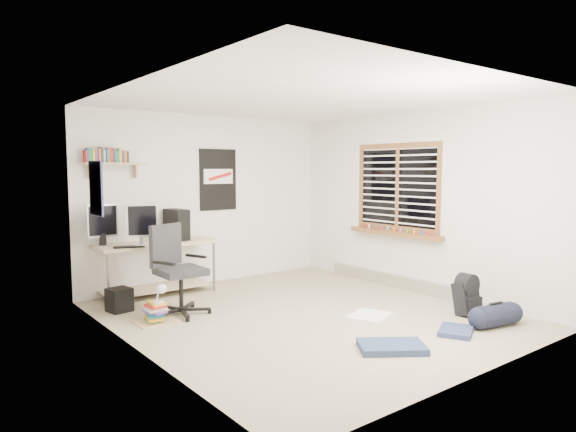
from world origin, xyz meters
TOP-DOWN VIEW (x-y plane):
  - floor at (0.00, 0.00)m, footprint 4.00×4.50m
  - ceiling at (0.00, 0.00)m, footprint 4.00×4.50m
  - back_wall at (0.00, 2.25)m, footprint 4.00×0.01m
  - left_wall at (-2.00, 0.00)m, footprint 0.01×4.50m
  - right_wall at (2.00, 0.00)m, footprint 0.01×4.50m
  - desk at (-0.97, 2.00)m, footprint 1.73×1.13m
  - monitor_left at (-1.67, 2.00)m, footprint 0.39×0.10m
  - monitor_right at (-1.28, 1.72)m, footprint 0.40×0.20m
  - pc_tower at (-0.66, 2.00)m, footprint 0.23×0.42m
  - keyboard at (-1.44, 1.71)m, footprint 0.39×0.23m
  - speaker_left at (-1.67, 2.00)m, footprint 0.11×0.11m
  - speaker_right at (-0.93, 1.96)m, footprint 0.09×0.09m
  - office_chair at (-1.13, 0.91)m, footprint 0.91×0.91m
  - wall_shelf at (-1.45, 2.14)m, footprint 0.80×0.22m
  - poster_back_wall at (0.15, 2.23)m, footprint 0.62×0.03m
  - poster_left_wall at (-1.99, 1.20)m, footprint 0.02×0.42m
  - window at (1.95, 0.30)m, footprint 0.10×1.50m
  - baseboard_heater at (1.96, 0.30)m, footprint 0.08×2.50m
  - backpack at (1.51, -1.16)m, footprint 0.30×0.24m
  - duffel_bag at (1.36, -1.62)m, footprint 0.29×0.29m
  - tshirt at (0.51, -0.55)m, footprint 0.58×0.53m
  - jeans_a at (-0.10, -1.41)m, footprint 0.73×0.67m
  - jeans_b at (0.82, -1.49)m, footprint 0.53×0.48m
  - book_stack at (-1.50, 0.79)m, footprint 0.54×0.47m
  - desk_lamp at (-1.48, 0.77)m, footprint 0.13×0.20m
  - subwoofer at (-1.66, 1.49)m, footprint 0.29×0.29m

SIDE VIEW (x-z plane):
  - floor at x=0.00m, z-range -0.01..0.00m
  - tshirt at x=0.51m, z-range 0.00..0.04m
  - jeans_b at x=0.82m, z-range 0.00..0.05m
  - jeans_a at x=-0.10m, z-range 0.00..0.06m
  - baseboard_heater at x=1.96m, z-range 0.00..0.18m
  - duffel_bag at x=1.36m, z-range -0.10..0.38m
  - subwoofer at x=-1.66m, z-range 0.00..0.28m
  - book_stack at x=-1.50m, z-range -0.01..0.31m
  - backpack at x=1.51m, z-range 0.01..0.39m
  - desk at x=-0.97m, z-range 0.00..0.73m
  - desk_lamp at x=-1.48m, z-range 0.28..0.48m
  - office_chair at x=-1.13m, z-range -0.05..1.03m
  - keyboard at x=-1.44m, z-range 0.73..0.75m
  - speaker_right at x=-0.93m, z-range 0.73..0.89m
  - speaker_left at x=-1.67m, z-range 0.73..0.90m
  - monitor_left at x=-1.67m, z-range 0.73..1.15m
  - monitor_right at x=-1.28m, z-range 0.73..1.15m
  - pc_tower at x=-0.66m, z-range 0.73..1.16m
  - back_wall at x=0.00m, z-range 0.00..2.50m
  - left_wall at x=-2.00m, z-range 0.00..2.50m
  - right_wall at x=2.00m, z-range 0.00..2.50m
  - window at x=1.95m, z-range 0.82..2.08m
  - poster_left_wall at x=-1.99m, z-range 1.20..1.80m
  - poster_back_wall at x=0.15m, z-range 1.09..2.01m
  - wall_shelf at x=-1.45m, z-range 1.66..1.90m
  - ceiling at x=0.00m, z-range 2.50..2.51m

